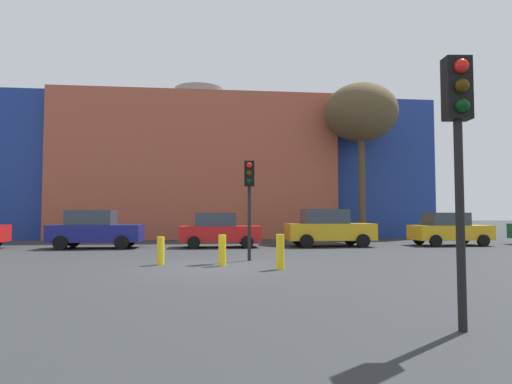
# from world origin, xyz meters

# --- Properties ---
(ground_plane) EXTENTS (200.00, 200.00, 0.00)m
(ground_plane) POSITION_xyz_m (0.00, 0.00, 0.00)
(ground_plane) COLOR #2D3033
(building_backdrop) EXTENTS (33.43, 13.91, 11.83)m
(building_backdrop) POSITION_xyz_m (-1.23, 21.44, 4.95)
(building_backdrop) COLOR #B2563D
(building_backdrop) RESTS_ON ground_plane
(parked_car_1) EXTENTS (4.23, 2.07, 1.83)m
(parked_car_1) POSITION_xyz_m (-5.76, 8.05, 0.91)
(parked_car_1) COLOR navy
(parked_car_1) RESTS_ON ground_plane
(parked_car_2) EXTENTS (3.94, 1.94, 1.71)m
(parked_car_2) POSITION_xyz_m (0.19, 8.05, 0.85)
(parked_car_2) COLOR red
(parked_car_2) RESTS_ON ground_plane
(parked_car_3) EXTENTS (4.38, 2.15, 1.90)m
(parked_car_3) POSITION_xyz_m (5.74, 8.05, 0.94)
(parked_car_3) COLOR gold
(parked_car_3) RESTS_ON ground_plane
(parked_car_4) EXTENTS (3.97, 1.95, 1.72)m
(parked_car_4) POSITION_xyz_m (12.23, 8.05, 0.86)
(parked_car_4) COLOR gold
(parked_car_4) RESTS_ON ground_plane
(traffic_light_near_right) EXTENTS (0.38, 0.37, 3.86)m
(traffic_light_near_right) POSITION_xyz_m (3.28, -7.64, 2.84)
(traffic_light_near_right) COLOR black
(traffic_light_near_right) RESTS_ON ground_plane
(traffic_light_island) EXTENTS (0.38, 0.38, 3.53)m
(traffic_light_island) POSITION_xyz_m (1.14, 1.75, 2.60)
(traffic_light_island) COLOR black
(traffic_light_island) RESTS_ON ground_plane
(bare_tree_0) EXTENTS (4.64, 4.64, 10.05)m
(bare_tree_0) POSITION_xyz_m (9.34, 13.00, 8.12)
(bare_tree_0) COLOR brown
(bare_tree_0) RESTS_ON ground_plane
(bollard_yellow_0) EXTENTS (0.24, 0.24, 0.90)m
(bollard_yellow_0) POSITION_xyz_m (-1.82, 0.82, 0.45)
(bollard_yellow_0) COLOR yellow
(bollard_yellow_0) RESTS_ON ground_plane
(bollard_yellow_1) EXTENTS (0.24, 0.24, 1.04)m
(bollard_yellow_1) POSITION_xyz_m (1.84, -0.74, 0.52)
(bollard_yellow_1) COLOR yellow
(bollard_yellow_1) RESTS_ON ground_plane
(bollard_yellow_2) EXTENTS (0.24, 0.24, 0.98)m
(bollard_yellow_2) POSITION_xyz_m (0.15, 0.32, 0.49)
(bollard_yellow_2) COLOR yellow
(bollard_yellow_2) RESTS_ON ground_plane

